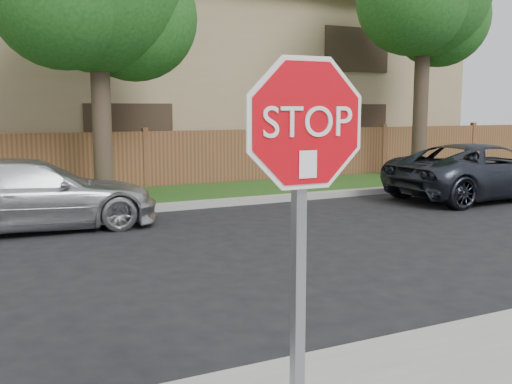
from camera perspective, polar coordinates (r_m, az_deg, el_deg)
stop_sign at (r=3.29m, az=4.54°, el=0.97°), size 1.01×0.13×2.55m
sedan_right at (r=11.68m, az=-20.56°, el=-0.22°), size 4.60×2.05×1.31m
sedan_far_right at (r=15.71m, az=20.76°, el=1.87°), size 4.91×2.27×1.36m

